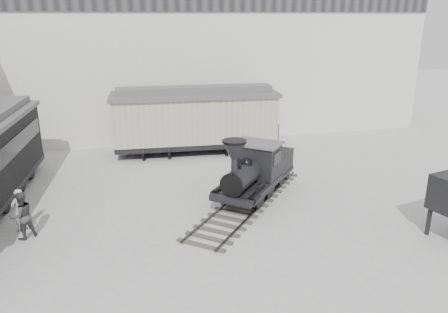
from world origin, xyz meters
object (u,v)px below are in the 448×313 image
object	(u,v)px
locomotive	(254,173)
visitor_b	(22,216)
visitor_a	(20,210)
boxcar	(195,118)

from	to	relation	value
locomotive	visitor_b	bearing A→B (deg)	-130.56
visitor_a	visitor_b	xyz separation A→B (m)	(0.21, -0.72, 0.07)
boxcar	visitor_a	size ratio (longest dim) A/B	5.90
locomotive	boxcar	world-z (taller)	boxcar
locomotive	visitor_a	world-z (taller)	locomotive
boxcar	visitor_b	size ratio (longest dim) A/B	5.44
visitor_b	boxcar	bearing A→B (deg)	-165.70
visitor_a	visitor_b	world-z (taller)	visitor_b
visitor_a	locomotive	bearing A→B (deg)	145.76
boxcar	visitor_a	bearing A→B (deg)	-131.03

